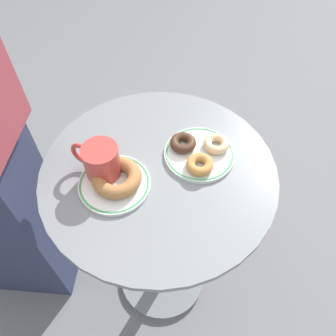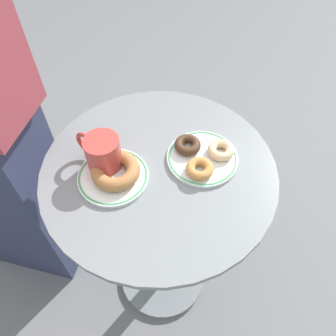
{
  "view_description": "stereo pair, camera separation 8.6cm",
  "coord_description": "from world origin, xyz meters",
  "px_view_note": "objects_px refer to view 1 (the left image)",
  "views": [
    {
      "loc": [
        -0.19,
        -0.49,
        1.48
      ],
      "look_at": [
        0.02,
        -0.01,
        0.79
      ],
      "focal_mm": 36.35,
      "sensor_mm": 36.0,
      "label": 1
    },
    {
      "loc": [
        -0.11,
        -0.52,
        1.48
      ],
      "look_at": [
        0.02,
        -0.01,
        0.79
      ],
      "focal_mm": 36.35,
      "sensor_mm": 36.0,
      "label": 2
    }
  ],
  "objects_px": {
    "plate_right": "(199,154)",
    "donut_chocolate": "(183,143)",
    "donut_old_fashioned": "(200,164)",
    "donut_cinnamon": "(116,176)",
    "donut_glazed": "(217,144)",
    "cafe_table": "(160,222)",
    "coffee_mug": "(101,162)",
    "plate_left": "(114,183)"
  },
  "relations": [
    {
      "from": "plate_right",
      "to": "donut_chocolate",
      "type": "height_order",
      "value": "donut_chocolate"
    },
    {
      "from": "donut_old_fashioned",
      "to": "donut_cinnamon",
      "type": "bearing_deg",
      "value": 166.93
    },
    {
      "from": "plate_right",
      "to": "donut_glazed",
      "type": "height_order",
      "value": "donut_glazed"
    },
    {
      "from": "cafe_table",
      "to": "donut_chocolate",
      "type": "relative_size",
      "value": 11.15
    },
    {
      "from": "donut_old_fashioned",
      "to": "donut_chocolate",
      "type": "bearing_deg",
      "value": 94.74
    },
    {
      "from": "donut_cinnamon",
      "to": "coffee_mug",
      "type": "xyz_separation_m",
      "value": [
        -0.02,
        0.04,
        0.02
      ]
    },
    {
      "from": "plate_left",
      "to": "donut_cinnamon",
      "type": "distance_m",
      "value": 0.02
    },
    {
      "from": "plate_right",
      "to": "donut_chocolate",
      "type": "bearing_deg",
      "value": 127.14
    },
    {
      "from": "donut_glazed",
      "to": "donut_chocolate",
      "type": "distance_m",
      "value": 0.09
    },
    {
      "from": "plate_left",
      "to": "donut_cinnamon",
      "type": "bearing_deg",
      "value": -1.15
    },
    {
      "from": "cafe_table",
      "to": "donut_glazed",
      "type": "bearing_deg",
      "value": -0.63
    },
    {
      "from": "donut_old_fashioned",
      "to": "coffee_mug",
      "type": "relative_size",
      "value": 0.61
    },
    {
      "from": "donut_old_fashioned",
      "to": "donut_glazed",
      "type": "bearing_deg",
      "value": 30.08
    },
    {
      "from": "cafe_table",
      "to": "donut_glazed",
      "type": "height_order",
      "value": "donut_glazed"
    },
    {
      "from": "donut_cinnamon",
      "to": "coffee_mug",
      "type": "relative_size",
      "value": 1.07
    },
    {
      "from": "coffee_mug",
      "to": "donut_glazed",
      "type": "bearing_deg",
      "value": -9.19
    },
    {
      "from": "donut_glazed",
      "to": "donut_old_fashioned",
      "type": "relative_size",
      "value": 1.0
    },
    {
      "from": "donut_glazed",
      "to": "coffee_mug",
      "type": "bearing_deg",
      "value": 170.81
    },
    {
      "from": "cafe_table",
      "to": "donut_chocolate",
      "type": "height_order",
      "value": "donut_chocolate"
    },
    {
      "from": "plate_left",
      "to": "plate_right",
      "type": "xyz_separation_m",
      "value": [
        0.24,
        -0.0,
        0.0
      ]
    },
    {
      "from": "donut_cinnamon",
      "to": "donut_old_fashioned",
      "type": "distance_m",
      "value": 0.21
    },
    {
      "from": "cafe_table",
      "to": "donut_old_fashioned",
      "type": "distance_m",
      "value": 0.32
    },
    {
      "from": "donut_glazed",
      "to": "donut_old_fashioned",
      "type": "height_order",
      "value": "same"
    },
    {
      "from": "plate_left",
      "to": "donut_glazed",
      "type": "height_order",
      "value": "donut_glazed"
    },
    {
      "from": "plate_left",
      "to": "donut_old_fashioned",
      "type": "bearing_deg",
      "value": -12.59
    },
    {
      "from": "plate_right",
      "to": "cafe_table",
      "type": "bearing_deg",
      "value": -179.99
    },
    {
      "from": "donut_glazed",
      "to": "plate_left",
      "type": "bearing_deg",
      "value": 178.83
    },
    {
      "from": "plate_right",
      "to": "donut_glazed",
      "type": "relative_size",
      "value": 2.67
    },
    {
      "from": "donut_glazed",
      "to": "donut_chocolate",
      "type": "bearing_deg",
      "value": 152.48
    },
    {
      "from": "coffee_mug",
      "to": "plate_left",
      "type": "bearing_deg",
      "value": -71.35
    },
    {
      "from": "donut_old_fashioned",
      "to": "plate_right",
      "type": "bearing_deg",
      "value": 62.33
    },
    {
      "from": "plate_left",
      "to": "donut_chocolate",
      "type": "bearing_deg",
      "value": 9.72
    },
    {
      "from": "donut_glazed",
      "to": "cafe_table",
      "type": "bearing_deg",
      "value": 179.37
    },
    {
      "from": "plate_left",
      "to": "donut_chocolate",
      "type": "relative_size",
      "value": 2.56
    },
    {
      "from": "coffee_mug",
      "to": "plate_right",
      "type": "bearing_deg",
      "value": -10.54
    },
    {
      "from": "plate_left",
      "to": "cafe_table",
      "type": "bearing_deg",
      "value": -1.93
    },
    {
      "from": "plate_right",
      "to": "donut_cinnamon",
      "type": "relative_size",
      "value": 1.53
    },
    {
      "from": "cafe_table",
      "to": "donut_old_fashioned",
      "type": "height_order",
      "value": "donut_old_fashioned"
    },
    {
      "from": "plate_right",
      "to": "coffee_mug",
      "type": "relative_size",
      "value": 1.64
    },
    {
      "from": "plate_left",
      "to": "donut_old_fashioned",
      "type": "xyz_separation_m",
      "value": [
        0.21,
        -0.05,
        0.02
      ]
    },
    {
      "from": "plate_right",
      "to": "coffee_mug",
      "type": "height_order",
      "value": "coffee_mug"
    },
    {
      "from": "plate_right",
      "to": "donut_cinnamon",
      "type": "height_order",
      "value": "donut_cinnamon"
    }
  ]
}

